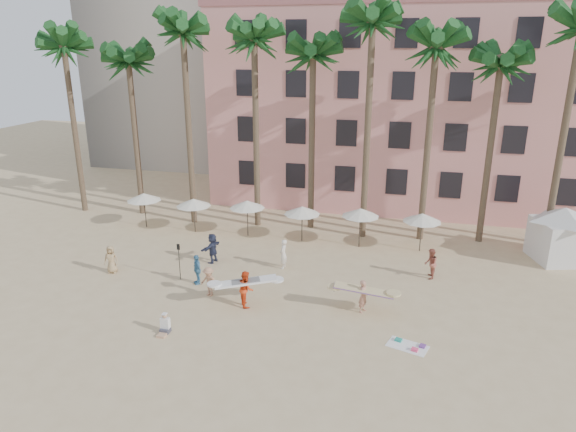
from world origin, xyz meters
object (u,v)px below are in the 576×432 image
(pink_hotel, at_px, (428,107))
(carrier_yellow, at_px, (364,294))
(cabana, at_px, (562,229))
(carrier_white, at_px, (246,287))

(pink_hotel, bearing_deg, carrier_yellow, -97.04)
(carrier_yellow, bearing_deg, pink_hotel, 82.96)
(pink_hotel, relative_size, cabana, 6.25)
(carrier_yellow, height_order, carrier_white, carrier_white)
(cabana, bearing_deg, carrier_white, -148.74)
(cabana, xyz_separation_m, carrier_yellow, (-11.30, -9.71, -1.08))
(pink_hotel, relative_size, carrier_white, 10.68)
(carrier_white, bearing_deg, cabana, 31.26)
(pink_hotel, bearing_deg, cabana, -56.33)
(carrier_yellow, bearing_deg, carrier_white, -172.29)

